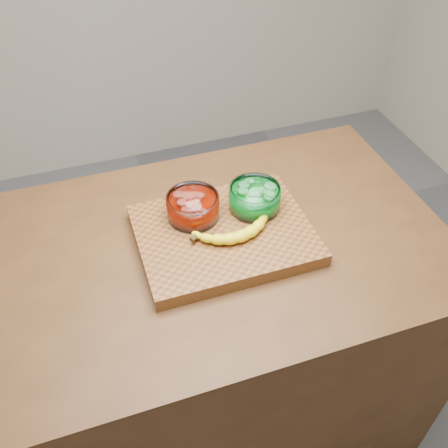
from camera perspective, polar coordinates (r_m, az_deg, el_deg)
name	(u,v)px	position (r m, az deg, el deg)	size (l,w,h in m)	color
ground	(224,403)	(2.07, 0.00, -19.75)	(3.50, 3.50, 0.00)	#5C5C61
counter	(224,337)	(1.68, 0.00, -12.77)	(1.20, 0.80, 0.90)	#4B2D16
cutting_board	(224,235)	(1.32, 0.00, -1.27)	(0.45, 0.35, 0.04)	brown
bowl_red	(193,207)	(1.32, -3.57, 1.98)	(0.14, 0.14, 0.07)	white
bowl_green	(255,198)	(1.35, 3.52, 2.99)	(0.14, 0.14, 0.07)	white
banana	(234,228)	(1.28, 1.17, -0.46)	(0.25, 0.13, 0.04)	yellow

